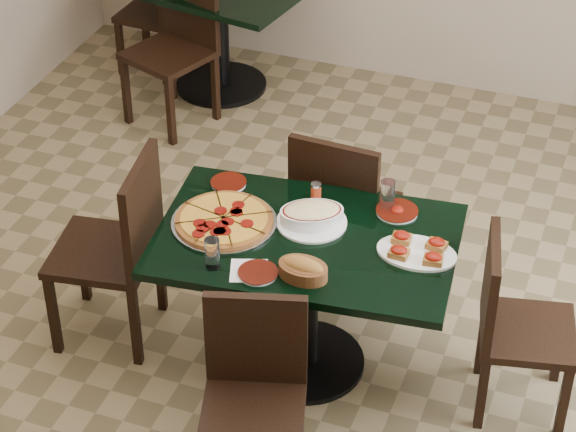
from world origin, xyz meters
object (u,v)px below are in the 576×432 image
(chair_far, at_px, (341,206))
(back_table, at_px, (219,15))
(main_table, at_px, (306,270))
(bread_basket, at_px, (303,269))
(chair_right, at_px, (511,319))
(chair_near, at_px, (254,388))
(lasagna_casserole, at_px, (312,215))
(back_chair_left, at_px, (162,6))
(pepperoni_pizza, at_px, (224,220))
(chair_left, at_px, (121,241))
(back_chair_near, at_px, (178,37))
(bruschetta_platter, at_px, (417,250))

(chair_far, bearing_deg, back_table, -48.79)
(main_table, distance_m, bread_basket, 0.35)
(chair_far, distance_m, chair_right, 1.05)
(main_table, xyz_separation_m, chair_near, (0.03, -0.70, -0.07))
(back_table, relative_size, lasagna_casserole, 3.64)
(chair_far, bearing_deg, back_chair_left, -42.26)
(main_table, height_order, back_chair_left, back_chair_left)
(back_table, height_order, chair_near, chair_near)
(back_table, distance_m, chair_far, 2.24)
(chair_near, height_order, pepperoni_pizza, chair_near)
(chair_far, height_order, chair_left, chair_left)
(chair_far, distance_m, bread_basket, 0.87)
(chair_far, height_order, chair_right, chair_far)
(back_chair_near, bearing_deg, chair_right, -16.76)
(chair_left, xyz_separation_m, bruschetta_platter, (1.36, 0.13, 0.21))
(pepperoni_pizza, bearing_deg, back_table, 113.76)
(chair_far, height_order, back_chair_left, chair_far)
(chair_near, bearing_deg, main_table, 75.76)
(chair_far, bearing_deg, chair_near, 95.04)
(bruschetta_platter, bearing_deg, chair_right, 3.83)
(pepperoni_pizza, bearing_deg, bruschetta_platter, 5.20)
(chair_far, xyz_separation_m, back_chair_left, (-1.83, 1.84, -0.06))
(back_chair_left, distance_m, pepperoni_pizza, 2.86)
(back_table, relative_size, back_chair_near, 1.25)
(main_table, relative_size, back_chair_left, 1.62)
(chair_far, bearing_deg, pepperoni_pizza, 62.09)
(back_table, bearing_deg, chair_far, -41.74)
(pepperoni_pizza, bearing_deg, bread_basket, -27.01)
(main_table, xyz_separation_m, pepperoni_pizza, (-0.38, -0.03, 0.20))
(chair_near, xyz_separation_m, back_chair_left, (-1.88, 3.10, -0.02))
(back_table, xyz_separation_m, chair_right, (2.33, -2.25, -0.03))
(back_table, bearing_deg, chair_near, -54.61)
(chair_left, bearing_deg, pepperoni_pizza, 87.15)
(chair_near, bearing_deg, bruschetta_platter, 42.22)
(chair_far, xyz_separation_m, bread_basket, (0.10, -0.83, 0.25))
(chair_near, height_order, back_chair_near, back_chair_near)
(lasagna_casserole, xyz_separation_m, bruschetta_platter, (0.49, -0.06, -0.02))
(back_chair_left, relative_size, bread_basket, 3.78)
(back_chair_near, bearing_deg, bread_basket, -33.57)
(lasagna_casserole, relative_size, bruschetta_platter, 0.96)
(back_table, bearing_deg, bread_basket, -50.13)
(back_table, xyz_separation_m, chair_near, (1.44, -3.02, -0.03))
(back_chair_left, xyz_separation_m, bruschetta_platter, (2.34, -2.36, 0.30))
(back_chair_left, bearing_deg, back_table, 83.12)
(main_table, height_order, chair_right, chair_right)
(back_table, height_order, bruschetta_platter, bruschetta_platter)
(back_table, xyz_separation_m, pepperoni_pizza, (1.04, -2.36, 0.24))
(chair_far, height_order, back_chair_near, back_chair_near)
(back_chair_left, bearing_deg, lasagna_casserole, 42.15)
(back_table, height_order, chair_right, chair_right)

